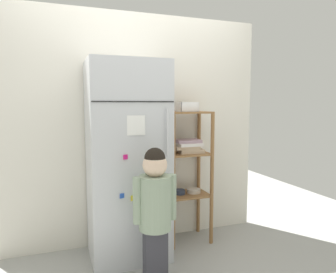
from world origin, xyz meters
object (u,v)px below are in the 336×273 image
fruit_bin (186,108)px  child_standing (155,202)px  refrigerator (127,161)px  pantry_shelf_unit (187,161)px

fruit_bin → child_standing: bearing=-129.8°
child_standing → fruit_bin: 1.05m
child_standing → refrigerator: bearing=100.9°
refrigerator → pantry_shelf_unit: bearing=10.0°
fruit_bin → pantry_shelf_unit: bearing=9.4°
refrigerator → pantry_shelf_unit: refrigerator is taller
refrigerator → child_standing: (0.10, -0.50, -0.23)m
child_standing → fruit_bin: size_ratio=5.51×
pantry_shelf_unit → refrigerator: bearing=-170.0°
refrigerator → child_standing: refrigerator is taller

